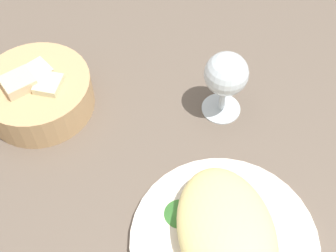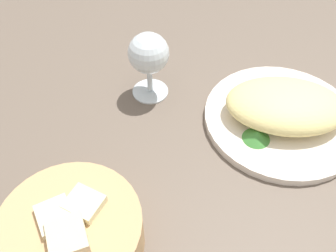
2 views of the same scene
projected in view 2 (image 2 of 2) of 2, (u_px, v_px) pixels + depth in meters
The scene contains 6 objects.
ground_plane at pixel (229, 165), 59.36cm from camera, with size 140.00×140.00×2.00cm, color brown.
plate at pixel (281, 119), 63.70cm from camera, with size 26.32×26.32×1.40cm, color silver.
omelette at pixel (286, 105), 61.22cm from camera, with size 19.72×13.09×5.22cm, color #ECD886.
lettuce_garnish at pixel (257, 135), 59.27cm from camera, with size 4.52×4.52×1.63cm, color #3E8536.
bread_basket at pixel (72, 233), 47.02cm from camera, with size 18.21×18.21×8.06cm.
wine_glass_near at pixel (149, 56), 62.96cm from camera, with size 7.11×7.11×12.50cm.
Camera 2 is at (3.82, 35.79, 47.60)cm, focal length 39.64 mm.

